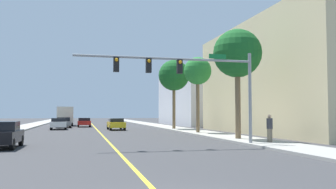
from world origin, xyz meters
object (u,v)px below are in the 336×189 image
palm_mid (198,72)px  car_red (84,122)px  car_black (2,135)px  delivery_truck (65,116)px  palm_near (237,54)px  car_white (58,123)px  pedestrian (270,128)px  traffic_signal_mast (191,74)px  car_yellow (116,124)px  car_gray (64,122)px  palm_far (174,76)px

palm_mid → car_red: bearing=117.2°
car_black → delivery_truck: bearing=-92.7°
palm_near → car_black: size_ratio=2.05×
palm_near → car_white: 25.79m
car_black → car_red: car_black is taller
car_red → pedestrian: (11.12, -32.23, 0.32)m
traffic_signal_mast → car_yellow: 22.33m
car_red → car_black: bearing=-98.9°
car_white → car_yellow: bearing=-25.7°
car_white → pedestrian: size_ratio=2.45×
palm_near → car_red: 31.12m
car_yellow → pedestrian: 23.11m
car_white → delivery_truck: size_ratio=0.58×
traffic_signal_mast → car_gray: (-8.69, 30.27, -3.55)m
pedestrian → palm_far: bearing=-146.0°
delivery_truck → car_white: bearing=-92.4°
car_white → car_red: size_ratio=1.02×
car_yellow → pedestrian: bearing=-72.4°
car_yellow → palm_mid: bearing=-56.6°
car_yellow → pedestrian: pedestrian is taller
traffic_signal_mast → palm_far: bearing=78.1°
palm_far → car_red: bearing=131.2°
palm_mid → car_white: size_ratio=1.70×
pedestrian → car_red: bearing=-129.3°
car_red → car_white: bearing=-112.3°
traffic_signal_mast → car_gray: size_ratio=2.35×
traffic_signal_mast → car_red: traffic_signal_mast is taller
car_gray → pedestrian: pedestrian is taller
car_gray → car_yellow: car_gray is taller
car_black → palm_near: bearing=-172.4°
traffic_signal_mast → palm_near: palm_near is taller
palm_mid → pedestrian: size_ratio=4.17×
traffic_signal_mast → palm_near: size_ratio=1.35×
traffic_signal_mast → palm_far: (4.35, 20.58, 2.15)m
delivery_truck → pedestrian: (13.99, -38.26, -0.57)m
car_gray → palm_near: bearing=-65.8°
traffic_signal_mast → car_yellow: bearing=96.1°
traffic_signal_mast → palm_near: 6.23m
palm_far → car_black: size_ratio=2.10×
palm_mid → car_yellow: 13.06m
palm_near → car_gray: 30.35m
traffic_signal_mast → car_yellow: size_ratio=2.51×
palm_mid → car_gray: size_ratio=1.57×
palm_mid → car_gray: bearing=125.9°
car_red → pedestrian: 34.10m
car_gray → car_red: 3.43m
palm_near → pedestrian: palm_near is taller
palm_mid → car_black: palm_mid is taller
car_gray → car_black: car_black is taller
traffic_signal_mast → car_white: bearing=110.0°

